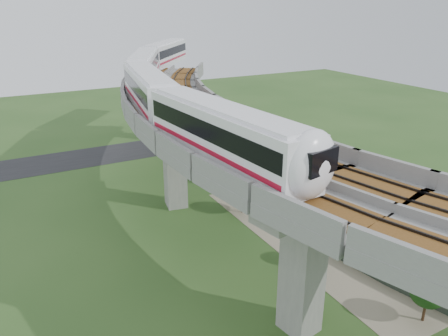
{
  "coord_description": "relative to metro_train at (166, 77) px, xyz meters",
  "views": [
    {
      "loc": [
        -14.15,
        -28.29,
        19.9
      ],
      "look_at": [
        1.16,
        0.32,
        7.5
      ],
      "focal_mm": 35.0,
      "sensor_mm": 36.0,
      "label": 1
    }
  ],
  "objects": [
    {
      "name": "ground",
      "position": [
        -2.6,
        -16.25,
        -12.31
      ],
      "size": [
        160.0,
        160.0,
        0.0
      ],
      "primitive_type": "plane",
      "color": "#2D4F1F",
      "rests_on": "ground"
    },
    {
      "name": "tree_3",
      "position": [
        3.78,
        -21.37,
        -10.53
      ],
      "size": [
        2.02,
        2.02,
        2.64
      ],
      "color": "#382314",
      "rests_on": "ground"
    },
    {
      "name": "metro_train",
      "position": [
        0.0,
        0.0,
        0.0
      ],
      "size": [
        20.72,
        58.94,
        3.64
      ],
      "color": "white",
      "rests_on": "ground"
    },
    {
      "name": "dirt_lot",
      "position": [
        11.4,
        -18.25,
        -12.29
      ],
      "size": [
        18.0,
        26.0,
        0.04
      ],
      "primitive_type": "cube",
      "color": "gray",
      "rests_on": "ground"
    },
    {
      "name": "tree_2",
      "position": [
        3.47,
        -10.56,
        -10.03
      ],
      "size": [
        2.68,
        2.68,
        3.42
      ],
      "color": "#382314",
      "rests_on": "ground"
    },
    {
      "name": "tree_4",
      "position": [
        6.02,
        -30.05,
        -10.08
      ],
      "size": [
        2.28,
        2.28,
        3.2
      ],
      "color": "#382314",
      "rests_on": "ground"
    },
    {
      "name": "asphalt_road",
      "position": [
        -2.6,
        13.75,
        -12.29
      ],
      "size": [
        60.0,
        8.0,
        0.03
      ],
      "primitive_type": "cube",
      "color": "#232326",
      "rests_on": "ground"
    },
    {
      "name": "tree_0",
      "position": [
        8.89,
        4.66,
        -10.05
      ],
      "size": [
        2.15,
        2.15,
        3.18
      ],
      "color": "#382314",
      "rests_on": "ground"
    },
    {
      "name": "car_dark",
      "position": [
        11.17,
        -10.36,
        -11.7
      ],
      "size": [
        4.21,
        2.89,
        1.13
      ],
      "primitive_type": "imported",
      "rotation": [
        0.0,
        0.0,
        1.94
      ],
      "color": "black",
      "rests_on": "dirt_lot"
    },
    {
      "name": "fence",
      "position": [
        7.15,
        -16.25,
        -11.56
      ],
      "size": [
        3.87,
        38.73,
        1.5
      ],
      "color": "#2D382D",
      "rests_on": "ground"
    },
    {
      "name": "viaduct",
      "position": [
        1.24,
        -16.25,
        -3.26
      ],
      "size": [
        19.58,
        73.98,
        11.4
      ],
      "color": "#99968E",
      "rests_on": "ground"
    },
    {
      "name": "car_red",
      "position": [
        13.93,
        -22.52,
        -11.73
      ],
      "size": [
        3.42,
        1.8,
        1.07
      ],
      "primitive_type": "imported",
      "rotation": [
        0.0,
        0.0,
        -1.36
      ],
      "color": "#9A130E",
      "rests_on": "dirt_lot"
    },
    {
      "name": "tree_1",
      "position": [
        5.36,
        -2.65,
        -10.41
      ],
      "size": [
        2.97,
        2.97,
        3.17
      ],
      "color": "#382314",
      "rests_on": "ground"
    },
    {
      "name": "car_white",
      "position": [
        12.87,
        -26.62,
        -11.62
      ],
      "size": [
        3.51,
        3.96,
        1.3
      ],
      "primitive_type": "imported",
      "rotation": [
        0.0,
        0.0,
        0.64
      ],
      "color": "white",
      "rests_on": "dirt_lot"
    }
  ]
}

